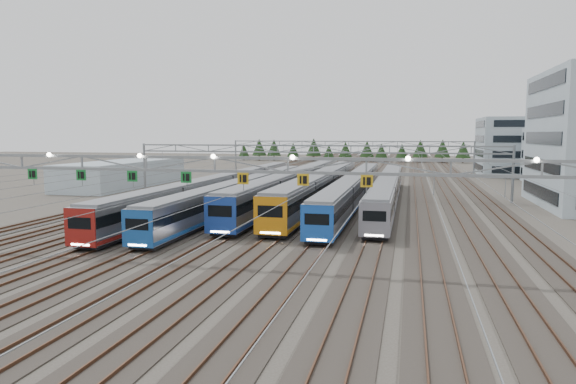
% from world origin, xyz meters
% --- Properties ---
extents(ground, '(400.00, 400.00, 0.00)m').
position_xyz_m(ground, '(0.00, 0.00, 0.00)').
color(ground, '#47423A').
rests_on(ground, ground).
extents(track_bed, '(54.00, 260.00, 5.42)m').
position_xyz_m(track_bed, '(0.00, 100.00, 1.49)').
color(track_bed, '#2D2823').
rests_on(track_bed, ground).
extents(train_a, '(2.82, 64.88, 3.67)m').
position_xyz_m(train_a, '(-11.25, 31.75, 2.08)').
color(train_a, black).
rests_on(train_a, ground).
extents(train_b, '(2.73, 55.06, 3.55)m').
position_xyz_m(train_b, '(-6.75, 27.78, 2.03)').
color(train_b, black).
rests_on(train_b, ground).
extents(train_c, '(3.06, 63.94, 3.99)m').
position_xyz_m(train_c, '(-2.25, 38.69, 2.25)').
color(train_c, black).
rests_on(train_c, ground).
extents(train_d, '(3.11, 55.68, 4.06)m').
position_xyz_m(train_d, '(2.25, 35.10, 2.28)').
color(train_d, black).
rests_on(train_d, ground).
extents(train_e, '(2.83, 58.91, 3.68)m').
position_xyz_m(train_e, '(6.75, 34.91, 2.09)').
color(train_e, black).
rests_on(train_e, ground).
extents(train_f, '(2.77, 52.98, 3.60)m').
position_xyz_m(train_f, '(11.25, 35.05, 2.05)').
color(train_f, black).
rests_on(train_f, ground).
extents(gantry_near, '(56.36, 0.61, 8.08)m').
position_xyz_m(gantry_near, '(-0.05, -0.12, 7.09)').
color(gantry_near, gray).
rests_on(gantry_near, ground).
extents(gantry_mid, '(56.36, 0.36, 8.00)m').
position_xyz_m(gantry_mid, '(0.00, 40.00, 6.39)').
color(gantry_mid, gray).
rests_on(gantry_mid, ground).
extents(gantry_far, '(56.36, 0.36, 8.00)m').
position_xyz_m(gantry_far, '(0.00, 85.00, 6.39)').
color(gantry_far, gray).
rests_on(gantry_far, ground).
extents(depot_bldg_mid, '(14.00, 16.00, 10.65)m').
position_xyz_m(depot_bldg_mid, '(43.40, 70.75, 5.33)').
color(depot_bldg_mid, '#A2B4C2').
rests_on(depot_bldg_mid, ground).
extents(depot_bldg_north, '(22.00, 18.00, 13.26)m').
position_xyz_m(depot_bldg_north, '(40.76, 91.51, 6.63)').
color(depot_bldg_north, '#A2B4C2').
rests_on(depot_bldg_north, ground).
extents(west_shed, '(10.00, 30.00, 4.59)m').
position_xyz_m(west_shed, '(-37.00, 48.61, 2.29)').
color(west_shed, '#A2B4C2').
rests_on(west_shed, ground).
extents(treeline, '(87.50, 5.60, 7.02)m').
position_xyz_m(treeline, '(-4.05, 141.91, 4.23)').
color(treeline, '#332114').
rests_on(treeline, ground).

